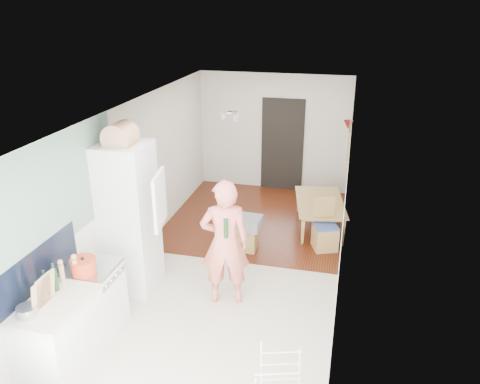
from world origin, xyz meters
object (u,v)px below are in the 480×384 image
at_px(dining_table, 321,217).
at_px(dining_chair, 326,225).
at_px(stool, 247,239).
at_px(person, 225,232).

relative_size(dining_table, dining_chair, 1.43).
relative_size(dining_table, stool, 3.04).
xyz_separation_m(person, dining_chair, (1.23, 1.78, -0.61)).
bearing_deg(stool, dining_table, 45.22).
bearing_deg(dining_chair, person, -145.49).
relative_size(dining_chair, stool, 2.12).
bearing_deg(person, dining_table, -128.10).
bearing_deg(dining_table, person, 146.72).
xyz_separation_m(dining_table, stool, (-1.11, -1.12, -0.01)).
height_order(person, stool, person).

